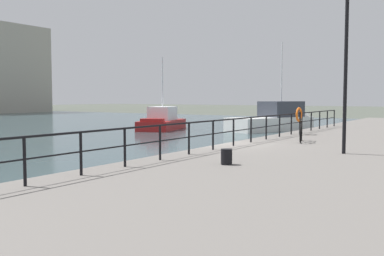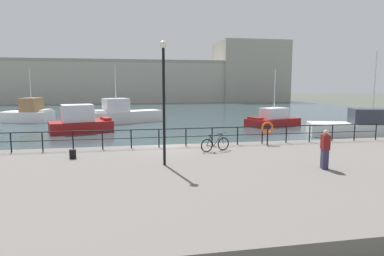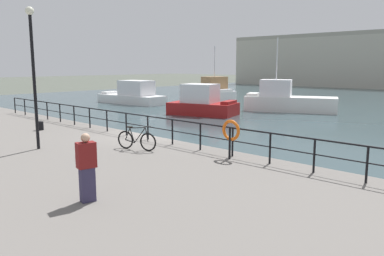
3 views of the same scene
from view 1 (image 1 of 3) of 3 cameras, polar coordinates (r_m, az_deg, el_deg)
The scene contains 8 objects.
ground_plane at distance 18.17m, azimuth 4.06°, elevation -4.23°, with size 240.00×240.00×0.00m, color #4C5147.
moored_small_launch at distance 35.28m, azimuth 10.58°, elevation 1.13°, with size 7.93×4.96×6.98m.
moored_cabin_cruiser at distance 35.44m, azimuth -3.91°, elevation 0.90°, with size 6.16×4.20×5.81m.
quay_railing at distance 17.90m, azimuth 6.59°, elevation 0.27°, with size 26.75×0.07×1.08m.
parked_bicycle at distance 19.19m, azimuth 13.97°, elevation -0.61°, with size 1.71×0.59×0.98m.
mooring_bollard at distance 12.41m, azimuth 4.51°, elevation -3.75°, with size 0.32×0.32×0.44m, color black.
life_ring_stand at distance 22.97m, azimuth 13.74°, elevation 1.59°, with size 0.75×0.16×1.40m.
quay_lamp_post at distance 15.59m, azimuth 19.39°, elevation 9.38°, with size 0.32×0.32×5.46m.
Camera 1 is at (-15.69, -8.79, 2.59)m, focal length 41.05 mm.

